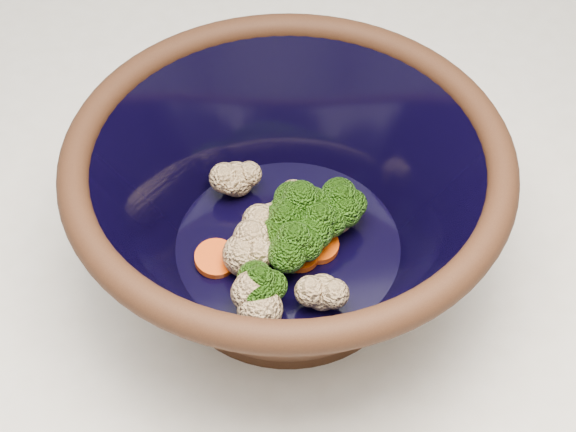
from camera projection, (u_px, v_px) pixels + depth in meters
mixing_bowl at (288, 204)px, 0.58m from camera, size 0.34×0.34×0.14m
vegetable_pile at (289, 231)px, 0.59m from camera, size 0.13×0.16×0.05m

